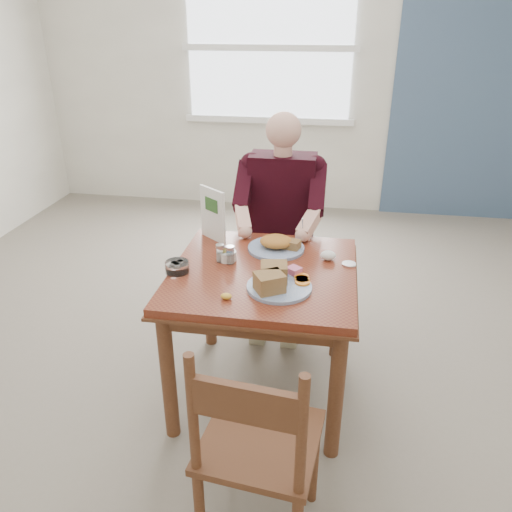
% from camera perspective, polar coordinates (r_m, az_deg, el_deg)
% --- Properties ---
extents(floor, '(6.00, 6.00, 0.00)m').
position_cam_1_polar(floor, '(2.88, 0.75, -14.96)').
color(floor, slate).
rests_on(floor, ground).
extents(wall_back, '(5.50, 0.00, 5.50)m').
position_cam_1_polar(wall_back, '(5.19, 6.21, 20.36)').
color(wall_back, silver).
rests_on(wall_back, ground).
extents(accent_panel, '(1.60, 0.02, 2.80)m').
position_cam_1_polar(accent_panel, '(5.32, 24.63, 18.45)').
color(accent_panel, '#405877').
rests_on(accent_panel, ground).
extents(lemon_wedge, '(0.05, 0.04, 0.03)m').
position_cam_1_polar(lemon_wedge, '(2.21, -3.42, -4.62)').
color(lemon_wedge, gold).
rests_on(lemon_wedge, table).
extents(napkin, '(0.08, 0.07, 0.05)m').
position_cam_1_polar(napkin, '(2.57, 8.25, 0.07)').
color(napkin, white).
rests_on(napkin, table).
extents(metal_dish, '(0.09, 0.09, 0.01)m').
position_cam_1_polar(metal_dish, '(2.55, 10.57, -0.91)').
color(metal_dish, silver).
rests_on(metal_dish, table).
extents(window, '(1.72, 0.04, 1.42)m').
position_cam_1_polar(window, '(5.18, 1.52, 22.70)').
color(window, white).
rests_on(window, wall_back).
extents(table, '(0.92, 0.92, 0.75)m').
position_cam_1_polar(table, '(2.51, 0.83, -3.85)').
color(table, maroon).
rests_on(table, ground).
extents(chair_far, '(0.42, 0.42, 0.95)m').
position_cam_1_polar(chair_far, '(3.29, 2.90, 0.51)').
color(chair_far, brown).
rests_on(chair_far, ground).
extents(chair_near, '(0.46, 0.46, 0.95)m').
position_cam_1_polar(chair_near, '(1.92, 0.12, -21.08)').
color(chair_near, brown).
rests_on(chair_near, ground).
extents(diner, '(0.53, 0.56, 1.39)m').
position_cam_1_polar(diner, '(3.07, 2.84, 5.42)').
color(diner, gray).
rests_on(diner, chair_far).
extents(near_plate, '(0.39, 0.39, 0.10)m').
position_cam_1_polar(near_plate, '(2.28, 2.34, -2.85)').
color(near_plate, white).
rests_on(near_plate, table).
extents(far_plate, '(0.38, 0.38, 0.08)m').
position_cam_1_polar(far_plate, '(2.66, 2.46, 1.31)').
color(far_plate, white).
rests_on(far_plate, table).
extents(caddy, '(0.12, 0.12, 0.07)m').
position_cam_1_polar(caddy, '(2.55, -3.33, 0.05)').
color(caddy, white).
rests_on(caddy, table).
extents(shakers, '(0.11, 0.06, 0.10)m').
position_cam_1_polar(shakers, '(2.51, -3.54, 0.25)').
color(shakers, white).
rests_on(shakers, table).
extents(creamer, '(0.15, 0.15, 0.05)m').
position_cam_1_polar(creamer, '(2.46, -9.01, -1.21)').
color(creamer, white).
rests_on(creamer, table).
extents(menu, '(0.17, 0.14, 0.29)m').
position_cam_1_polar(menu, '(2.75, -4.97, 4.79)').
color(menu, white).
rests_on(menu, table).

